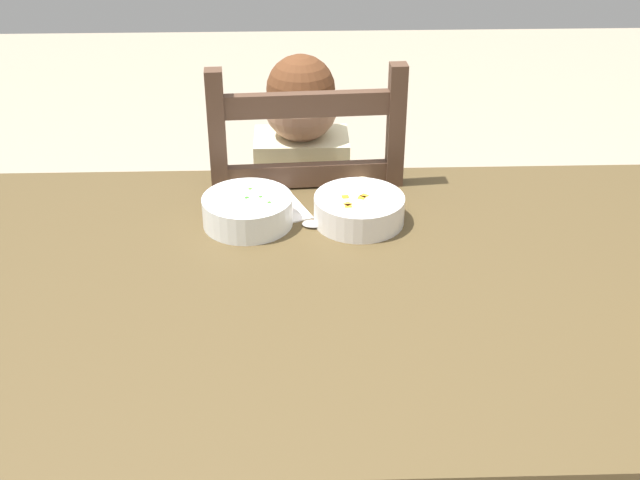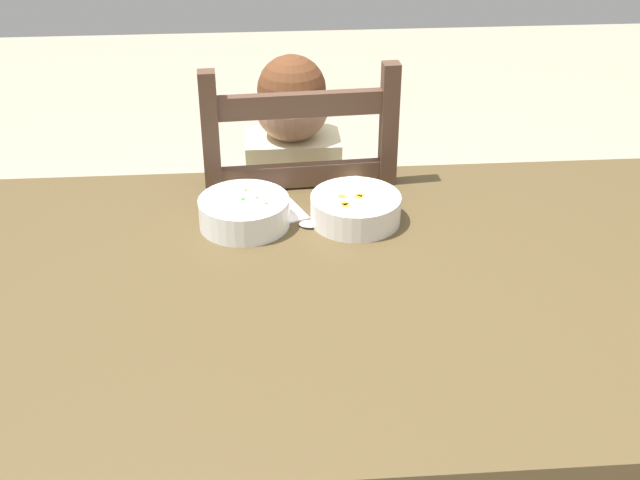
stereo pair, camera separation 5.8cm
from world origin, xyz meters
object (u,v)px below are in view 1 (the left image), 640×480
object	(u,v)px
child_figure	(302,192)
bowl_of_peas	(248,210)
bowl_of_carrots	(359,209)
spoon	(323,225)
dining_table	(336,322)
dining_chair	(304,252)

from	to	relation	value
child_figure	bowl_of_peas	bearing A→B (deg)	-111.01
bowl_of_carrots	spoon	distance (m)	0.08
dining_table	spoon	distance (m)	0.23
dining_chair	bowl_of_peas	xyz separation A→B (m)	(-0.12, -0.30, 0.28)
bowl_of_peas	bowl_of_carrots	bearing A→B (deg)	-0.02
child_figure	spoon	distance (m)	0.32
bowl_of_peas	spoon	bearing A→B (deg)	-6.72
dining_chair	bowl_of_carrots	world-z (taller)	dining_chair
dining_chair	child_figure	world-z (taller)	dining_chair
child_figure	bowl_of_peas	size ratio (longest dim) A/B	5.30
dining_chair	spoon	world-z (taller)	dining_chair
dining_table	bowl_of_carrots	size ratio (longest dim) A/B	8.28
dining_table	spoon	xyz separation A→B (m)	(-0.02, 0.21, 0.09)
dining_chair	spoon	bearing A→B (deg)	-83.52
dining_table	bowl_of_peas	world-z (taller)	bowl_of_peas
dining_table	bowl_of_peas	size ratio (longest dim) A/B	8.33
child_figure	dining_chair	bearing A→B (deg)	51.81
dining_chair	bowl_of_peas	distance (m)	0.42
dining_chair	spoon	distance (m)	0.41
child_figure	bowl_of_carrots	world-z (taller)	child_figure
dining_table	dining_chair	bearing A→B (deg)	95.85
dining_table	bowl_of_carrots	bearing A→B (deg)	75.99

